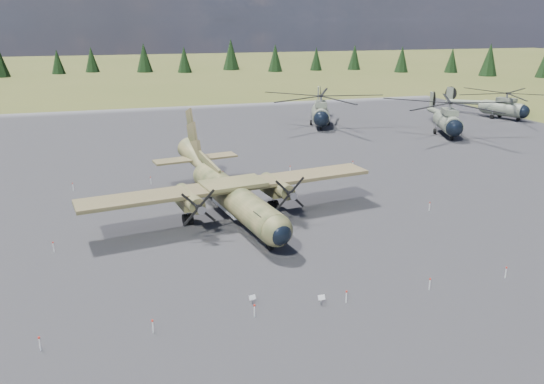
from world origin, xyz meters
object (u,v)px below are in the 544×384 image
object	(u,v)px
helicopter_near	(321,104)
helicopter_mid	(449,112)
transport_plane	(229,189)
helicopter_far	(504,100)

from	to	relation	value
helicopter_near	helicopter_mid	size ratio (longest dim) A/B	1.00
transport_plane	helicopter_far	distance (m)	67.35
helicopter_near	transport_plane	bearing A→B (deg)	-102.71
helicopter_far	transport_plane	bearing A→B (deg)	-170.98
transport_plane	helicopter_far	world-z (taller)	transport_plane
helicopter_mid	helicopter_far	distance (m)	20.64
helicopter_mid	helicopter_far	bearing A→B (deg)	49.08
helicopter_near	helicopter_far	distance (m)	34.19
transport_plane	helicopter_mid	distance (m)	46.76
transport_plane	helicopter_mid	world-z (taller)	transport_plane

